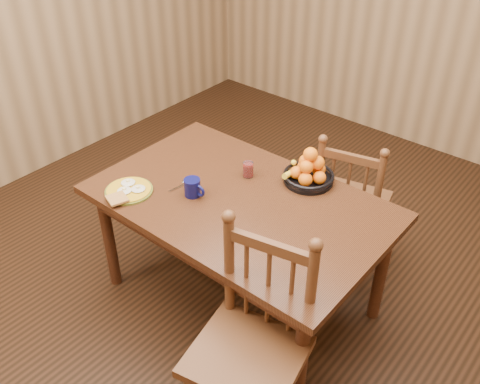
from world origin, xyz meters
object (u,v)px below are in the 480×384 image
Objects in this scene: coffee_mug at (193,187)px; fruit_bowl at (309,172)px; dining_table at (240,212)px; chair_near at (251,345)px; chair_far at (350,203)px; breakfast_plate at (128,190)px.

fruit_bowl is (0.41, 0.51, 0.01)m from coffee_mug.
dining_table is 5.52× the size of fruit_bowl.
fruit_bowl is (-0.36, 0.95, 0.30)m from chair_near.
breakfast_plate is (-0.82, -1.06, 0.30)m from chair_far.
fruit_bowl is (0.70, 0.72, 0.05)m from breakfast_plate.
chair_near is 1.06m from fruit_bowl.
chair_far is at bearing 52.41° from breakfast_plate.
chair_far reaches higher than breakfast_plate.
chair_far is 1.06m from coffee_mug.
dining_table is at bearing -115.93° from fruit_bowl.
chair_far is 3.27× the size of fruit_bowl.
coffee_mug is (-0.76, 0.44, 0.29)m from chair_near.
fruit_bowl is at bearing 57.48° from chair_far.
chair_near is 7.96× the size of coffee_mug.
coffee_mug is at bearing 35.38° from breakfast_plate.
breakfast_plate is at bearing -144.62° from coffee_mug.
chair_far reaches higher than coffee_mug.
dining_table is 1.69× the size of chair_far.
dining_table is 5.31× the size of breakfast_plate.
fruit_bowl is at bearing 98.44° from chair_near.
chair_near is 0.93m from coffee_mug.
coffee_mug is at bearing 44.77° from chair_far.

